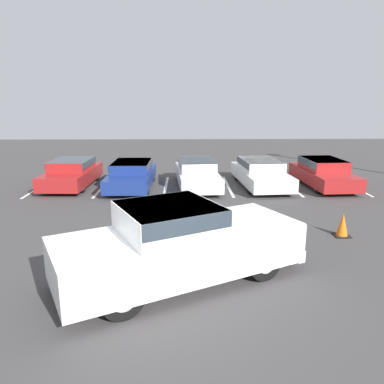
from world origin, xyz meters
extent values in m
plane|color=#423F3F|center=(0.00, 0.00, 0.00)|extent=(60.00, 60.00, 0.00)
cube|color=white|center=(-5.90, 9.68, 0.00)|extent=(0.12, 4.15, 0.01)
cube|color=white|center=(-3.03, 9.68, 0.00)|extent=(0.12, 4.15, 0.01)
cube|color=white|center=(-0.17, 9.68, 0.00)|extent=(0.12, 4.15, 0.01)
cube|color=white|center=(2.70, 9.68, 0.00)|extent=(0.12, 4.15, 0.01)
cube|color=white|center=(5.56, 9.68, 0.00)|extent=(0.12, 4.15, 0.01)
cube|color=white|center=(8.43, 9.68, 0.00)|extent=(0.12, 4.15, 0.01)
cube|color=white|center=(0.60, 0.61, 0.70)|extent=(5.73, 4.25, 0.90)
cube|color=white|center=(0.36, 0.49, 1.46)|extent=(2.57, 2.54, 0.61)
cube|color=#2D3842|center=(0.36, 0.49, 1.60)|extent=(2.57, 2.57, 0.33)
cube|color=white|center=(2.12, 1.38, 1.11)|extent=(2.66, 2.63, 0.13)
cube|color=silver|center=(2.94, 1.80, 0.37)|extent=(1.11, 1.92, 0.28)
cylinder|color=black|center=(1.67, 2.07, 0.42)|extent=(0.90, 0.68, 0.84)
cylinder|color=#ADADB2|center=(1.67, 2.07, 0.42)|extent=(0.57, 0.53, 0.46)
cylinder|color=black|center=(2.41, 0.61, 0.42)|extent=(0.90, 0.68, 0.84)
cylinder|color=#ADADB2|center=(2.41, 0.61, 0.42)|extent=(0.57, 0.53, 0.46)
cylinder|color=black|center=(-1.22, 0.60, 0.42)|extent=(0.90, 0.68, 0.84)
cylinder|color=#ADADB2|center=(-1.22, 0.60, 0.42)|extent=(0.57, 0.53, 0.46)
cylinder|color=black|center=(-0.47, -0.86, 0.42)|extent=(0.90, 0.68, 0.84)
cylinder|color=#ADADB2|center=(-0.47, -0.86, 0.42)|extent=(0.57, 0.53, 0.46)
cube|color=maroon|center=(-4.46, 9.84, 0.47)|extent=(1.93, 4.26, 0.60)
cube|color=maroon|center=(-4.46, 9.92, 1.00)|extent=(1.65, 2.23, 0.45)
cube|color=#2D3842|center=(-4.46, 9.92, 1.09)|extent=(1.73, 2.19, 0.27)
cylinder|color=black|center=(-3.72, 8.60, 0.31)|extent=(0.23, 0.62, 0.62)
cylinder|color=#ADADB2|center=(-3.72, 8.60, 0.31)|extent=(0.23, 0.35, 0.34)
cylinder|color=black|center=(-5.28, 8.64, 0.31)|extent=(0.23, 0.62, 0.62)
cylinder|color=#ADADB2|center=(-5.28, 8.64, 0.31)|extent=(0.23, 0.35, 0.34)
cylinder|color=black|center=(-3.64, 11.03, 0.31)|extent=(0.23, 0.62, 0.62)
cylinder|color=#ADADB2|center=(-3.64, 11.03, 0.31)|extent=(0.23, 0.35, 0.34)
cylinder|color=black|center=(-5.21, 11.08, 0.31)|extent=(0.23, 0.62, 0.62)
cylinder|color=#ADADB2|center=(-5.21, 11.08, 0.31)|extent=(0.23, 0.35, 0.34)
cube|color=navy|center=(-1.70, 9.58, 0.45)|extent=(1.87, 4.50, 0.55)
cube|color=navy|center=(-1.70, 9.67, 0.94)|extent=(1.63, 2.34, 0.43)
cube|color=#2D3842|center=(-1.70, 9.67, 1.03)|extent=(1.70, 2.30, 0.26)
cylinder|color=black|center=(-0.92, 8.27, 0.32)|extent=(0.22, 0.64, 0.64)
cylinder|color=#ADADB2|center=(-0.92, 8.27, 0.32)|extent=(0.23, 0.35, 0.35)
cylinder|color=black|center=(-2.50, 8.29, 0.32)|extent=(0.22, 0.64, 0.64)
cylinder|color=#ADADB2|center=(-2.50, 8.29, 0.32)|extent=(0.23, 0.35, 0.35)
cylinder|color=black|center=(-0.89, 10.87, 0.32)|extent=(0.22, 0.64, 0.64)
cylinder|color=#ADADB2|center=(-0.89, 10.87, 0.32)|extent=(0.23, 0.35, 0.35)
cylinder|color=black|center=(-2.48, 10.89, 0.32)|extent=(0.22, 0.64, 0.64)
cylinder|color=#ADADB2|center=(-2.48, 10.89, 0.32)|extent=(0.23, 0.35, 0.35)
cube|color=silver|center=(1.26, 9.59, 0.48)|extent=(2.05, 4.68, 0.58)
cube|color=silver|center=(1.25, 9.68, 0.99)|extent=(1.69, 2.48, 0.45)
cube|color=#2D3842|center=(1.25, 9.68, 1.08)|extent=(1.75, 2.44, 0.27)
cylinder|color=black|center=(2.08, 8.32, 0.34)|extent=(0.28, 0.69, 0.68)
cylinder|color=#ADADB2|center=(2.08, 8.32, 0.34)|extent=(0.27, 0.39, 0.37)
cylinder|color=black|center=(0.63, 8.22, 0.34)|extent=(0.28, 0.69, 0.68)
cylinder|color=#ADADB2|center=(0.63, 8.22, 0.34)|extent=(0.27, 0.39, 0.37)
cylinder|color=black|center=(1.89, 10.97, 0.34)|extent=(0.28, 0.69, 0.68)
cylinder|color=#ADADB2|center=(1.89, 10.97, 0.34)|extent=(0.27, 0.39, 0.37)
cylinder|color=black|center=(0.43, 10.86, 0.34)|extent=(0.28, 0.69, 0.68)
cylinder|color=#ADADB2|center=(0.43, 10.86, 0.34)|extent=(0.27, 0.39, 0.37)
cube|color=silver|center=(4.17, 9.67, 0.47)|extent=(2.18, 4.77, 0.58)
cube|color=silver|center=(4.17, 9.76, 0.99)|extent=(1.79, 2.53, 0.45)
cube|color=#2D3842|center=(4.17, 9.76, 1.08)|extent=(1.86, 2.49, 0.27)
cylinder|color=black|center=(5.07, 8.39, 0.34)|extent=(0.26, 0.69, 0.68)
cylinder|color=#ADADB2|center=(5.07, 8.39, 0.34)|extent=(0.25, 0.39, 0.37)
cylinder|color=black|center=(3.48, 8.27, 0.34)|extent=(0.26, 0.69, 0.68)
cylinder|color=#ADADB2|center=(3.48, 8.27, 0.34)|extent=(0.25, 0.39, 0.37)
cylinder|color=black|center=(4.87, 11.07, 0.34)|extent=(0.26, 0.69, 0.68)
cylinder|color=#ADADB2|center=(4.87, 11.07, 0.34)|extent=(0.25, 0.39, 0.37)
cylinder|color=black|center=(3.28, 10.96, 0.34)|extent=(0.26, 0.69, 0.68)
cylinder|color=#ADADB2|center=(3.28, 10.96, 0.34)|extent=(0.25, 0.39, 0.37)
cube|color=maroon|center=(7.03, 9.58, 0.47)|extent=(2.00, 4.43, 0.59)
cube|color=maroon|center=(7.02, 9.67, 1.01)|extent=(1.67, 2.34, 0.49)
cube|color=#2D3842|center=(7.02, 9.67, 1.11)|extent=(1.74, 2.30, 0.29)
cylinder|color=black|center=(7.85, 8.37, 0.32)|extent=(0.25, 0.66, 0.65)
cylinder|color=#ADADB2|center=(7.85, 8.37, 0.32)|extent=(0.24, 0.37, 0.36)
cylinder|color=black|center=(6.34, 8.28, 0.32)|extent=(0.25, 0.66, 0.65)
cylinder|color=#ADADB2|center=(6.34, 8.28, 0.32)|extent=(0.24, 0.37, 0.36)
cylinder|color=black|center=(7.71, 10.88, 0.32)|extent=(0.25, 0.66, 0.65)
cylinder|color=#ADADB2|center=(7.71, 10.88, 0.32)|extent=(0.24, 0.37, 0.36)
cylinder|color=black|center=(6.20, 10.80, 0.32)|extent=(0.25, 0.66, 0.65)
cylinder|color=#ADADB2|center=(6.20, 10.80, 0.32)|extent=(0.24, 0.37, 0.36)
cube|color=black|center=(5.31, 3.22, 0.01)|extent=(0.45, 0.45, 0.03)
cone|color=orange|center=(5.31, 3.22, 0.35)|extent=(0.35, 0.35, 0.69)
camera|label=1|loc=(0.70, -7.04, 3.94)|focal=35.00mm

